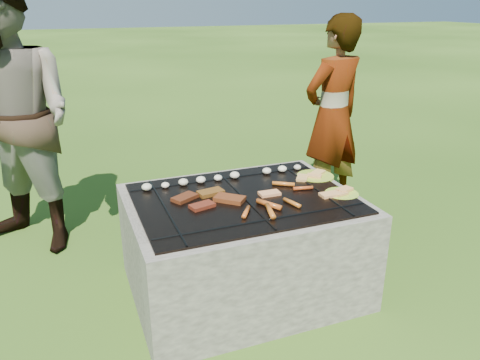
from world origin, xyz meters
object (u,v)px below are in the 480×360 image
at_px(plate_near, 342,193).
at_px(cook, 333,116).
at_px(fire_pit, 243,248).
at_px(bystander, 14,121).
at_px(plate_far, 315,176).

relative_size(plate_near, cook, 0.17).
bearing_deg(plate_near, fire_pit, 165.18).
bearing_deg(bystander, plate_near, 9.61).
relative_size(plate_far, plate_near, 1.08).
bearing_deg(fire_pit, bystander, 138.74).
bearing_deg(plate_near, bystander, 145.70).
bearing_deg(cook, plate_far, 38.47).
xyz_separation_m(plate_far, plate_near, (0.00, -0.31, -0.00)).
distance_m(plate_far, plate_near, 0.31).
bearing_deg(fire_pit, plate_near, -14.82).
bearing_deg(cook, plate_near, 47.54).
bearing_deg(plate_far, plate_near, -89.74).
height_order(fire_pit, cook, cook).
bearing_deg(cook, bystander, -17.77).
xyz_separation_m(fire_pit, plate_near, (0.56, -0.15, 0.33)).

